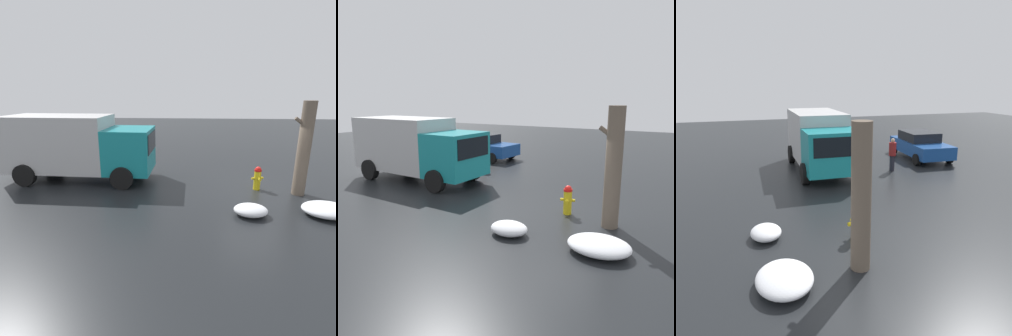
# 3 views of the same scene
# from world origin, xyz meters

# --- Properties ---
(ground_plane) EXTENTS (60.00, 60.00, 0.00)m
(ground_plane) POSITION_xyz_m (0.00, 0.00, 0.00)
(ground_plane) COLOR black
(fire_hydrant) EXTENTS (0.47, 0.37, 0.93)m
(fire_hydrant) POSITION_xyz_m (-0.00, 0.00, 0.48)
(fire_hydrant) COLOR yellow
(fire_hydrant) RESTS_ON ground_plane
(tree_trunk) EXTENTS (0.69, 0.45, 3.40)m
(tree_trunk) POSITION_xyz_m (-1.41, 0.40, 1.71)
(tree_trunk) COLOR #6B5B4C
(tree_trunk) RESTS_ON ground_plane
(delivery_truck) EXTENTS (6.15, 2.66, 2.74)m
(delivery_truck) POSITION_xyz_m (7.40, -0.85, 1.50)
(delivery_truck) COLOR teal
(delivery_truck) RESTS_ON ground_plane
(pedestrian) EXTENTS (0.34, 0.34, 1.58)m
(pedestrian) POSITION_xyz_m (6.07, -4.07, 0.86)
(pedestrian) COLOR #23232D
(pedestrian) RESTS_ON ground_plane
(parked_car) EXTENTS (4.40, 2.31, 1.47)m
(parked_car) POSITION_xyz_m (8.06, -6.76, 0.76)
(parked_car) COLOR #194793
(parked_car) RESTS_ON ground_plane
(snow_pile_by_hydrant) EXTENTS (1.03, 0.83, 0.35)m
(snow_pile_by_hydrant) POSITION_xyz_m (0.76, 2.33, 0.17)
(snow_pile_by_hydrant) COLOR white
(snow_pile_by_hydrant) RESTS_ON ground_plane
(snow_pile_curbside) EXTENTS (1.50, 1.21, 0.37)m
(snow_pile_curbside) POSITION_xyz_m (-1.59, 2.16, 0.18)
(snow_pile_curbside) COLOR white
(snow_pile_curbside) RESTS_ON ground_plane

